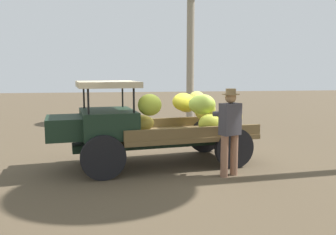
{
  "coord_description": "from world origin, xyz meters",
  "views": [
    {
      "loc": [
        1.38,
        7.75,
        2.05
      ],
      "look_at": [
        0.17,
        0.23,
        1.06
      ],
      "focal_mm": 36.51,
      "sensor_mm": 36.0,
      "label": 1
    }
  ],
  "objects": [
    {
      "name": "farmer",
      "position": [
        -0.88,
        1.37,
        1.0
      ],
      "size": [
        0.56,
        0.53,
        1.75
      ],
      "rotation": [
        0.0,
        0.0,
        -1.17
      ],
      "color": "#8D6149",
      "rests_on": "ground"
    },
    {
      "name": "ground_plane",
      "position": [
        0.0,
        0.0,
        0.0
      ],
      "size": [
        60.0,
        60.0,
        0.0
      ],
      "primitive_type": "plane",
      "color": "brown"
    },
    {
      "name": "truck",
      "position": [
        0.59,
        0.31,
        0.94
      ],
      "size": [
        4.6,
        2.26,
        1.88
      ],
      "rotation": [
        0.0,
        0.0,
        0.14
      ],
      "color": "black",
      "rests_on": "ground"
    }
  ]
}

